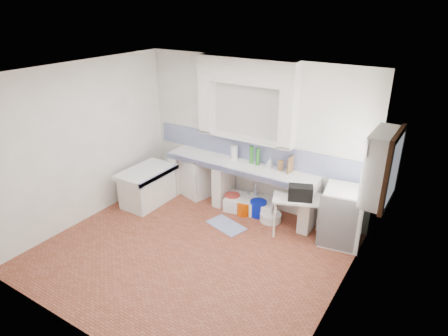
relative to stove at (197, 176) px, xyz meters
The scene contains 36 objects.
floor 2.09m from the stove, 57.37° to the right, with size 4.50×4.50×0.00m, color brown.
ceiling 3.15m from the stove, 57.37° to the right, with size 4.50×4.50×0.00m, color white.
wall_back 1.51m from the stove, 13.83° to the left, with size 4.50×4.50×0.00m, color white.
wall_front 4.01m from the stove, 73.47° to the right, with size 4.50×4.50×0.00m, color white.
wall_left 2.30m from the stove, 123.51° to the right, with size 4.50×4.50×0.00m, color white.
wall_right 3.90m from the stove, 27.24° to the right, with size 4.50×4.50×0.00m, color white.
alcove_mass 2.39m from the stove, ahead, with size 1.90×0.25×0.45m, color white.
window_frame 3.76m from the stove, ahead, with size 0.35×0.86×1.06m, color #3D2213.
lace_valance 3.77m from the stove, ahead, with size 0.01×0.84×0.24m, color white.
counter_slab 1.10m from the stove, ahead, with size 3.00×0.60×0.08m, color white.
counter_lip 1.15m from the stove, 17.00° to the right, with size 3.00×0.04×0.10m, color navy.
counter_pier_left 0.39m from the stove, behind, with size 0.20×0.55×0.82m, color white.
counter_pier_mid 0.66m from the stove, ahead, with size 0.20×0.55×0.82m, color white.
counter_pier_right 2.41m from the stove, ahead, with size 0.20×0.55×0.82m, color white.
peninsula_top 1.05m from the stove, 125.66° to the right, with size 0.70×1.10×0.08m, color white.
peninsula_base 1.02m from the stove, 125.66° to the right, with size 0.60×1.00×0.62m, color white.
peninsula_lip 0.90m from the stove, 107.68° to the right, with size 0.04×1.10×0.10m, color navy.
backsplash 1.33m from the stove, 13.10° to the left, with size 4.27×0.03×0.40m, color navy.
stove is the anchor object (origin of this frame).
sink 1.30m from the stove, ahead, with size 0.94×0.51×0.22m, color white.
side_table 2.32m from the stove, ahead, with size 0.82×0.46×0.04m, color white.
fridge 3.02m from the stove, ahead, with size 0.62×0.62×0.96m, color white.
bucket_red 0.96m from the stove, ahead, with size 0.29×0.29×0.28m, color #BA392F.
bucket_orange 1.27m from the stove, ahead, with size 0.27×0.27×0.25m, color #D74800.
bucket_blue 1.50m from the stove, ahead, with size 0.31×0.31×0.29m, color #0619B3.
basin_white 1.79m from the stove, ahead, with size 0.39×0.39×0.15m, color white.
water_bottle_a 1.17m from the stove, ahead, with size 0.07×0.07×0.27m, color silver.
water_bottle_b 1.31m from the stove, ahead, with size 0.09×0.09×0.34m, color silver.
black_bag 2.41m from the stove, ahead, with size 0.39×0.22×0.25m, color black.
green_bottle_a 1.35m from the stove, ahead, with size 0.07×0.07×0.34m, color #277422.
green_bottle_b 1.46m from the stove, ahead, with size 0.07×0.07×0.32m, color #277422.
knife_block 1.86m from the stove, ahead, with size 0.09×0.07×0.19m, color olive.
cutting_board 2.05m from the stove, ahead, with size 0.02×0.22×0.30m, color olive.
paper_towel 1.02m from the stove, ahead, with size 0.13×0.13×0.27m, color white.
soap_bottle 1.65m from the stove, ahead, with size 0.08×0.08×0.18m, color white.
rug 1.44m from the stove, 32.60° to the right, with size 0.69×0.39×0.01m, color #3A479A.
Camera 1 is at (3.24, -4.12, 3.73)m, focal length 31.56 mm.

